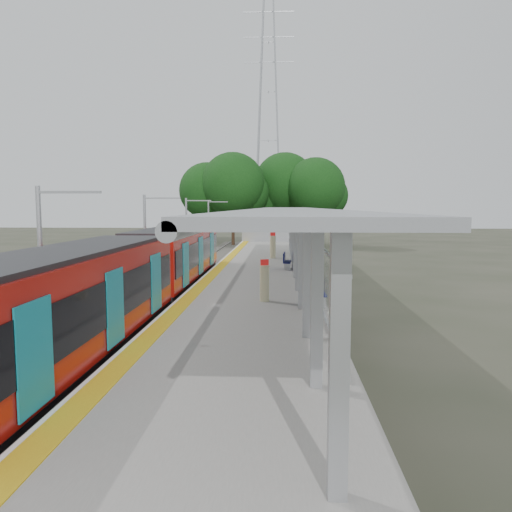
{
  "coord_description": "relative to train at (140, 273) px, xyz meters",
  "views": [
    {
      "loc": [
        1.27,
        -8.19,
        4.77
      ],
      "look_at": [
        -0.01,
        16.41,
        2.3
      ],
      "focal_mm": 35.0,
      "sensor_mm": 36.0,
      "label": 1
    }
  ],
  "objects": [
    {
      "name": "bench_mid",
      "position": [
        6.85,
        9.56,
        -0.54
      ],
      "size": [
        0.84,
        1.5,
        0.98
      ],
      "rotation": [
        0.0,
        0.0,
        -0.3
      ],
      "color": "#101351",
      "rests_on": "platform"
    },
    {
      "name": "catenary_masts",
      "position": [
        -1.72,
        7.35,
        0.86
      ],
      "size": [
        2.08,
        48.16,
        5.4
      ],
      "color": "#9EA0A5",
      "rests_on": "ground"
    },
    {
      "name": "info_pillar_near",
      "position": [
        5.09,
        -0.27,
        -0.33
      ],
      "size": [
        0.38,
        0.38,
        1.67
      ],
      "rotation": [
        0.0,
        0.0,
        0.39
      ],
      "color": "beige",
      "rests_on": "platform"
    },
    {
      "name": "ground",
      "position": [
        4.5,
        -11.65,
        -2.05
      ],
      "size": [
        200.0,
        200.0,
        0.0
      ],
      "primitive_type": "plane",
      "color": "#474438",
      "rests_on": "ground"
    },
    {
      "name": "trackbed",
      "position": [
        -0.0,
        8.35,
        -1.93
      ],
      "size": [
        3.0,
        70.0,
        0.24
      ],
      "primitive_type": "cube",
      "color": "#59544C",
      "rests_on": "ground"
    },
    {
      "name": "tree_cluster",
      "position": [
        3.41,
        40.33,
        4.93
      ],
      "size": [
        19.74,
        11.64,
        11.34
      ],
      "color": "#382316",
      "rests_on": "ground"
    },
    {
      "name": "tactile_strip",
      "position": [
        1.95,
        8.35,
        -1.04
      ],
      "size": [
        0.6,
        50.0,
        0.02
      ],
      "primitive_type": "cube",
      "color": "gold",
      "rests_on": "platform"
    },
    {
      "name": "end_fence",
      "position": [
        4.5,
        33.3,
        -0.45
      ],
      "size": [
        6.0,
        0.1,
        1.2
      ],
      "primitive_type": "cube",
      "color": "#9EA0A5",
      "rests_on": "platform"
    },
    {
      "name": "platform",
      "position": [
        4.5,
        8.35,
        -1.55
      ],
      "size": [
        6.0,
        50.0,
        1.0
      ],
      "primitive_type": "cube",
      "color": "gray",
      "rests_on": "ground"
    },
    {
      "name": "pylon",
      "position": [
        3.5,
        61.35,
        16.95
      ],
      "size": [
        8.0,
        4.0,
        38.0
      ],
      "primitive_type": null,
      "color": "#9EA0A5",
      "rests_on": "ground"
    },
    {
      "name": "info_pillar_far",
      "position": [
        5.11,
        16.2,
        -0.23
      ],
      "size": [
        0.43,
        0.43,
        1.89
      ],
      "rotation": [
        0.0,
        0.0,
        0.09
      ],
      "color": "beige",
      "rests_on": "platform"
    },
    {
      "name": "train",
      "position": [
        0.0,
        0.0,
        0.0
      ],
      "size": [
        2.74,
        27.6,
        3.62
      ],
      "color": "black",
      "rests_on": "ground"
    },
    {
      "name": "litter_bin",
      "position": [
        6.8,
        -1.89,
        -0.64
      ],
      "size": [
        0.42,
        0.42,
        0.83
      ],
      "primitive_type": "cylinder",
      "rotation": [
        0.0,
        0.0,
        0.03
      ],
      "color": "#9EA0A5",
      "rests_on": "platform"
    },
    {
      "name": "canopy",
      "position": [
        6.11,
        4.54,
        2.15
      ],
      "size": [
        3.27,
        38.0,
        3.66
      ],
      "color": "#9EA0A5",
      "rests_on": "platform"
    },
    {
      "name": "bench_far",
      "position": [
        6.02,
        9.99,
        -0.53
      ],
      "size": [
        0.52,
        1.47,
        0.99
      ],
      "rotation": [
        0.0,
        0.0,
        -0.06
      ],
      "color": "#101351",
      "rests_on": "platform"
    },
    {
      "name": "bench_near",
      "position": [
        7.11,
        -0.88,
        -0.51
      ],
      "size": [
        0.51,
        1.53,
        1.04
      ],
      "rotation": [
        0.0,
        0.0,
        0.03
      ],
      "color": "#101351",
      "rests_on": "platform"
    }
  ]
}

